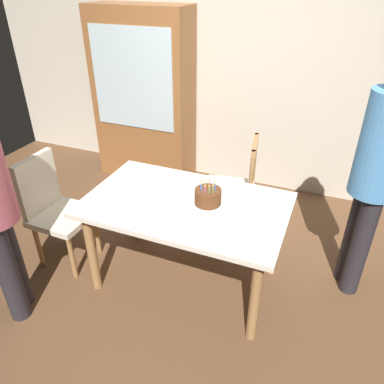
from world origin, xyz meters
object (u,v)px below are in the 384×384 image
birthday_cake (208,198)px  chair_upholstered (53,206)px  person_guest (376,173)px  plate_far_side (187,187)px  dining_table (186,214)px  china_cabinet (144,97)px  chair_spindle_back (232,190)px  plate_near_celebrant (123,204)px

birthday_cake → chair_upholstered: 1.32m
chair_upholstered → person_guest: person_guest is taller
plate_far_side → person_guest: 1.34m
dining_table → person_guest: 1.34m
plate_far_side → person_guest: bearing=10.9°
china_cabinet → birthday_cake: bearing=-48.9°
chair_spindle_back → person_guest: bearing=-16.7°
person_guest → china_cabinet: china_cabinet is taller
plate_near_celebrant → chair_upholstered: 0.75m
birthday_cake → person_guest: bearing=21.3°
person_guest → china_cabinet: bearing=155.0°
plate_near_celebrant → china_cabinet: china_cabinet is taller
dining_table → chair_upholstered: chair_upholstered is taller
plate_near_celebrant → dining_table: bearing=26.5°
plate_near_celebrant → plate_far_side: (0.33, 0.40, 0.00)m
birthday_cake → china_cabinet: 2.03m
plate_near_celebrant → person_guest: 1.76m
dining_table → person_guest: size_ratio=0.83×
birthday_cake → plate_near_celebrant: 0.61m
dining_table → chair_spindle_back: 0.80m
plate_near_celebrant → chair_spindle_back: size_ratio=0.23×
plate_near_celebrant → plate_far_side: bearing=50.6°
birthday_cake → chair_spindle_back: chair_spindle_back is taller
birthday_cake → plate_far_side: birthday_cake is taller
plate_far_side → person_guest: (1.29, 0.25, 0.26)m
dining_table → chair_upholstered: bearing=-172.5°
chair_upholstered → china_cabinet: size_ratio=0.50×
dining_table → chair_spindle_back: size_ratio=1.54×
birthday_cake → person_guest: size_ratio=0.16×
dining_table → birthday_cake: 0.22m
birthday_cake → person_guest: 1.15m
dining_table → chair_upholstered: 1.14m
plate_far_side → chair_spindle_back: chair_spindle_back is taller
birthday_cake → plate_near_celebrant: (-0.56, -0.24, -0.05)m
chair_spindle_back → birthday_cake: bearing=-88.0°
dining_table → plate_far_side: size_ratio=6.64×
plate_near_celebrant → person_guest: bearing=21.8°
china_cabinet → plate_near_celebrant: bearing=-66.3°
dining_table → china_cabinet: 1.97m
birthday_cake → person_guest: person_guest is taller
plate_near_celebrant → chair_upholstered: size_ratio=0.23×
chair_spindle_back → chair_upholstered: bearing=-143.7°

